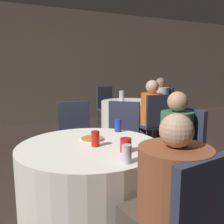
{
  "coord_description": "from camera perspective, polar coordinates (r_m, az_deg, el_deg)",
  "views": [
    {
      "loc": [
        -0.69,
        -1.95,
        1.34
      ],
      "look_at": [
        0.59,
        0.68,
        0.83
      ],
      "focal_mm": 40.0,
      "sensor_mm": 36.0,
      "label": 1
    }
  ],
  "objects": [
    {
      "name": "person_floral_shirt",
      "position": [
        1.48,
        11.78,
        -20.89
      ],
      "size": [
        0.4,
        0.53,
        1.12
      ],
      "rotation": [
        0.0,
        0.0,
        0.13
      ],
      "color": "#4C4238",
      "rests_on": "ground_plane"
    },
    {
      "name": "cup_near",
      "position": [
        1.86,
        3.17,
        -7.56
      ],
      "size": [
        0.08,
        0.08,
        0.1
      ],
      "color": "red",
      "rests_on": "table_near"
    },
    {
      "name": "person_white_shirt",
      "position": [
        5.35,
        10.43,
        1.74
      ],
      "size": [
        0.52,
        0.41,
        1.16
      ],
      "rotation": [
        0.0,
        0.0,
        -4.53
      ],
      "color": "black",
      "rests_on": "ground_plane"
    },
    {
      "name": "soda_can_blue",
      "position": [
        2.44,
        1.38,
        -3.11
      ],
      "size": [
        0.07,
        0.07,
        0.12
      ],
      "color": "#1E38A5",
      "rests_on": "table_near"
    },
    {
      "name": "chair_far_north",
      "position": [
        5.63,
        -1.3,
        1.87
      ],
      "size": [
        0.42,
        0.42,
        0.95
      ],
      "rotation": [
        0.0,
        0.0,
        -3.09
      ],
      "color": "#2D3347",
      "rests_on": "ground_plane"
    },
    {
      "name": "chair_near_north",
      "position": [
        3.05,
        -8.41,
        -5.06
      ],
      "size": [
        0.47,
        0.47,
        0.95
      ],
      "rotation": [
        0.0,
        0.0,
        -3.32
      ],
      "color": "#2D3347",
      "rests_on": "ground_plane"
    },
    {
      "name": "person_green_jacket",
      "position": [
        2.51,
        12.99,
        -8.34
      ],
      "size": [
        0.5,
        0.31,
        1.13
      ],
      "rotation": [
        0.0,
        0.0,
        -4.69
      ],
      "color": "black",
      "rests_on": "ground_plane"
    },
    {
      "name": "wall_back",
      "position": [
        6.34,
        -19.93,
        9.8
      ],
      "size": [
        16.0,
        0.06,
        2.8
      ],
      "color": "gray",
      "rests_on": "ground_plane"
    },
    {
      "name": "chair_near_east",
      "position": [
        2.63,
        15.92,
        -7.77
      ],
      "size": [
        0.41,
        0.41,
        0.95
      ],
      "rotation": [
        0.0,
        0.0,
        -4.69
      ],
      "color": "#2D3347",
      "rests_on": "ground_plane"
    },
    {
      "name": "person_orange_shirt",
      "position": [
        4.12,
        8.54,
        -0.66
      ],
      "size": [
        0.36,
        0.51,
        1.17
      ],
      "rotation": [
        0.0,
        0.0,
        -0.08
      ],
      "color": "#33384C",
      "rests_on": "ground_plane"
    },
    {
      "name": "soda_can_silver",
      "position": [
        1.64,
        3.37,
        -9.54
      ],
      "size": [
        0.07,
        0.07,
        0.12
      ],
      "color": "silver",
      "rests_on": "table_near"
    },
    {
      "name": "pizza_plate_near",
      "position": [
        2.18,
        -4.54,
        -6.1
      ],
      "size": [
        0.21,
        0.21,
        0.02
      ],
      "color": "white",
      "rests_on": "table_near"
    },
    {
      "name": "bottle_far",
      "position": [
        4.49,
        2.24,
        3.47
      ],
      "size": [
        0.09,
        0.09,
        0.22
      ],
      "color": "silver",
      "rests_on": "table_far"
    },
    {
      "name": "table_near",
      "position": [
        2.18,
        -4.85,
        -16.62
      ],
      "size": [
        1.17,
        1.17,
        0.73
      ],
      "color": "white",
      "rests_on": "ground_plane"
    },
    {
      "name": "chair_far_east",
      "position": [
        5.47,
        11.56,
        1.44
      ],
      "size": [
        0.47,
        0.47,
        0.95
      ],
      "rotation": [
        0.0,
        0.0,
        -4.53
      ],
      "color": "#2D3347",
      "rests_on": "ground_plane"
    },
    {
      "name": "soda_can_red",
      "position": [
        1.99,
        -3.82,
        -6.12
      ],
      "size": [
        0.07,
        0.07,
        0.12
      ],
      "color": "red",
      "rests_on": "table_near"
    },
    {
      "name": "table_far",
      "position": [
        4.85,
        3.89,
        -1.77
      ],
      "size": [
        1.07,
        1.07,
        0.73
      ],
      "color": "white",
      "rests_on": "ground_plane"
    },
    {
      "name": "ground_plane",
      "position": [
        2.46,
        -5.95,
        -23.08
      ],
      "size": [
        16.0,
        16.0,
        0.0
      ],
      "primitive_type": "plane",
      "color": "#332621"
    },
    {
      "name": "chair_near_northeast",
      "position": [
        3.01,
        2.34,
        -5.16
      ],
      "size": [
        0.57,
        0.57,
        0.95
      ],
      "rotation": [
        0.0,
        0.0,
        -3.9
      ],
      "color": "#2D3347",
      "rests_on": "ground_plane"
    },
    {
      "name": "chair_far_south",
      "position": [
        3.99,
        9.69,
        -1.57
      ],
      "size": [
        0.43,
        0.44,
        0.95
      ],
      "rotation": [
        0.0,
        0.0,
        -0.08
      ],
      "color": "#2D3347",
      "rests_on": "ground_plane"
    }
  ]
}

